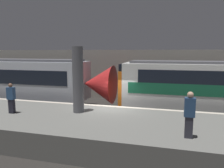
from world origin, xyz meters
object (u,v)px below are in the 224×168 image
person_waiting (189,114)px  support_pillar_near (78,80)px  train_modern (3,81)px  person_walking (11,98)px

person_waiting → support_pillar_near: bearing=157.9°
train_modern → person_walking: bearing=-45.9°
support_pillar_near → person_walking: 3.54m
train_modern → person_walking: (5.31, -5.48, 0.03)m
train_modern → support_pillar_near: bearing=-27.1°
train_modern → person_waiting: (13.90, -6.55, 0.14)m
support_pillar_near → train_modern: bearing=152.9°
train_modern → person_walking: 7.63m
support_pillar_near → person_walking: size_ratio=2.19×
train_modern → person_walking: size_ratio=11.52×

